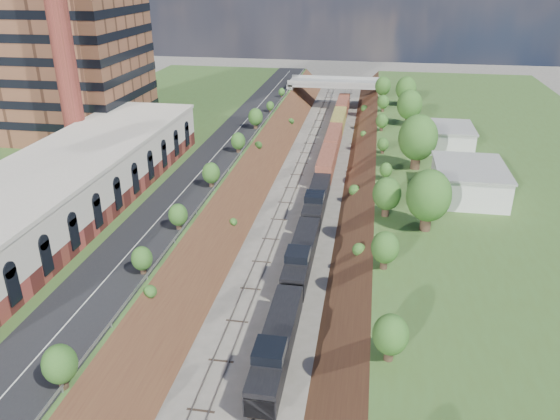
{
  "coord_description": "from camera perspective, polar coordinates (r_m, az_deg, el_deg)",
  "views": [
    {
      "loc": [
        9.76,
        -20.84,
        33.83
      ],
      "look_at": [
        -0.73,
        40.61,
        6.0
      ],
      "focal_mm": 35.0,
      "sensor_mm": 36.0,
      "label": 1
    }
  ],
  "objects": [
    {
      "name": "road",
      "position": [
        89.45,
        -7.28,
        5.09
      ],
      "size": [
        8.0,
        180.0,
        0.1
      ],
      "primitive_type": "cube",
      "color": "black",
      "rests_on": "platform_left"
    },
    {
      "name": "overpass",
      "position": [
        146.07,
        5.8,
        12.52
      ],
      "size": [
        24.5,
        8.3,
        7.4
      ],
      "color": "gray",
      "rests_on": "ground"
    },
    {
      "name": "platform_right",
      "position": [
        89.76,
        24.01,
        1.46
      ],
      "size": [
        44.0,
        180.0,
        5.0
      ],
      "primitive_type": "cube",
      "color": "#415C26",
      "rests_on": "ground"
    },
    {
      "name": "rail_left_track",
      "position": [
        88.47,
        0.92,
        1.63
      ],
      "size": [
        1.58,
        180.0,
        0.18
      ],
      "primitive_type": "cube",
      "color": "gray",
      "rests_on": "ground"
    },
    {
      "name": "white_building_near",
      "position": [
        78.83,
        19.13,
        2.78
      ],
      "size": [
        9.0,
        12.0,
        4.0
      ],
      "primitive_type": "cube",
      "color": "silver",
      "rests_on": "platform_right"
    },
    {
      "name": "tree_left_crest",
      "position": [
        53.39,
        -15.75,
        -7.07
      ],
      "size": [
        2.45,
        2.45,
        3.55
      ],
      "color": "#473323",
      "rests_on": "platform_left"
    },
    {
      "name": "freight_train",
      "position": [
        94.86,
        4.82,
        4.59
      ],
      "size": [
        2.7,
        109.73,
        4.55
      ],
      "color": "black",
      "rests_on": "ground"
    },
    {
      "name": "embankment_right",
      "position": [
        87.64,
        9.74,
        0.99
      ],
      "size": [
        10.0,
        180.0,
        10.0
      ],
      "primitive_type": "cube",
      "rotation": [
        0.0,
        0.79,
        0.0
      ],
      "color": "brown",
      "rests_on": "ground"
    },
    {
      "name": "smokestack",
      "position": [
        89.87,
        -21.96,
        16.78
      ],
      "size": [
        3.2,
        3.2,
        40.0
      ],
      "primitive_type": "cylinder",
      "color": "maroon",
      "rests_on": "platform_left"
    },
    {
      "name": "embankment_left",
      "position": [
        90.06,
        -4.37,
        1.92
      ],
      "size": [
        10.0,
        180.0,
        10.0
      ],
      "primitive_type": "cube",
      "rotation": [
        0.0,
        0.79,
        0.0
      ],
      "color": "brown",
      "rests_on": "ground"
    },
    {
      "name": "commercial_building",
      "position": [
        74.36,
        -21.58,
        2.4
      ],
      "size": [
        14.3,
        62.3,
        7.0
      ],
      "color": "maroon",
      "rests_on": "platform_left"
    },
    {
      "name": "rail_right_track",
      "position": [
        87.89,
        4.27,
        1.41
      ],
      "size": [
        1.58,
        180.0,
        0.18
      ],
      "primitive_type": "cube",
      "color": "gray",
      "rests_on": "ground"
    },
    {
      "name": "tree_right_large",
      "position": [
        65.97,
        15.27,
        1.41
      ],
      "size": [
        5.25,
        5.25,
        7.61
      ],
      "color": "#473323",
      "rests_on": "platform_right"
    },
    {
      "name": "white_building_far",
      "position": [
        99.5,
        17.09,
        7.23
      ],
      "size": [
        8.0,
        10.0,
        3.6
      ],
      "primitive_type": "cube",
      "color": "silver",
      "rests_on": "platform_right"
    },
    {
      "name": "guardrail",
      "position": [
        88.04,
        -4.77,
        5.23
      ],
      "size": [
        0.1,
        171.0,
        0.7
      ],
      "color": "#99999E",
      "rests_on": "platform_left"
    },
    {
      "name": "platform_left",
      "position": [
        96.67,
        -17.22,
        4.04
      ],
      "size": [
        44.0,
        180.0,
        5.0
      ],
      "primitive_type": "cube",
      "color": "#415C26",
      "rests_on": "ground"
    }
  ]
}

